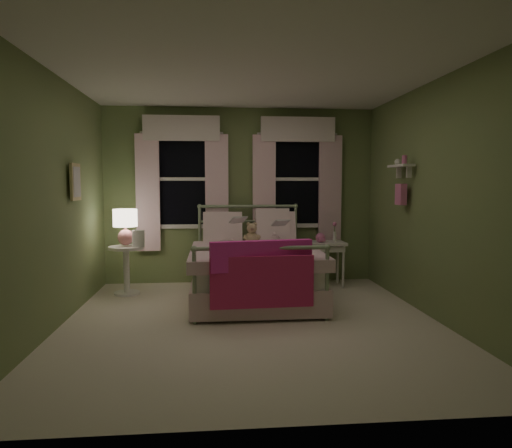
{
  "coord_description": "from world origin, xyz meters",
  "views": [
    {
      "loc": [
        -0.39,
        -4.73,
        1.47
      ],
      "look_at": [
        0.11,
        0.67,
        1.0
      ],
      "focal_mm": 32.0,
      "sensor_mm": 36.0,
      "label": 1
    }
  ],
  "objects": [
    {
      "name": "book_left",
      "position": [
        -0.17,
        1.19,
        0.96
      ],
      "size": [
        0.22,
        0.15,
        0.26
      ],
      "primitive_type": "imported",
      "rotation": [
        1.22,
        0.0,
        0.19
      ],
      "color": "beige",
      "rests_on": "child_left"
    },
    {
      "name": "window_left",
      "position": [
        -0.85,
        2.03,
        1.62
      ],
      "size": [
        1.34,
        0.13,
        1.96
      ],
      "color": "black",
      "rests_on": "room_shell"
    },
    {
      "name": "framed_picture",
      "position": [
        -1.95,
        0.6,
        1.5
      ],
      "size": [
        0.03,
        0.32,
        0.42
      ],
      "color": "beige",
      "rests_on": "room_shell"
    },
    {
      "name": "bud_vase",
      "position": [
        1.34,
        1.7,
        0.79
      ],
      "size": [
        0.06,
        0.06,
        0.28
      ],
      "color": "white",
      "rests_on": "nightstand_right"
    },
    {
      "name": "bed",
      "position": [
        0.11,
        1.01,
        0.38
      ],
      "size": [
        1.58,
        2.04,
        1.18
      ],
      "color": "white",
      "rests_on": "ground"
    },
    {
      "name": "pink_throw",
      "position": [
        0.11,
        -0.0,
        0.61
      ],
      "size": [
        1.1,
        0.27,
        0.71
      ],
      "color": "#F12FA7",
      "rests_on": "bed"
    },
    {
      "name": "nightstand_right",
      "position": [
        1.22,
        1.65,
        0.55
      ],
      "size": [
        0.5,
        0.4,
        0.64
      ],
      "color": "white",
      "rests_on": "ground"
    },
    {
      "name": "teddy_bear",
      "position": [
        0.11,
        1.29,
        0.79
      ],
      "size": [
        0.23,
        0.19,
        0.31
      ],
      "color": "tan",
      "rests_on": "bed"
    },
    {
      "name": "window_right",
      "position": [
        0.85,
        2.03,
        1.62
      ],
      "size": [
        1.34,
        0.13,
        1.96
      ],
      "color": "black",
      "rests_on": "room_shell"
    },
    {
      "name": "table_lamp",
      "position": [
        -1.57,
        1.43,
        0.95
      ],
      "size": [
        0.32,
        0.32,
        0.48
      ],
      "color": "#D98083",
      "rests_on": "nightstand_left"
    },
    {
      "name": "pink_toy",
      "position": [
        1.12,
        1.64,
        0.71
      ],
      "size": [
        0.14,
        0.19,
        0.14
      ],
      "color": "pink",
      "rests_on": "nightstand_right"
    },
    {
      "name": "nightstand_left",
      "position": [
        -1.57,
        1.43,
        0.42
      ],
      "size": [
        0.46,
        0.46,
        0.65
      ],
      "color": "white",
      "rests_on": "ground"
    },
    {
      "name": "book_right",
      "position": [
        0.39,
        1.19,
        0.92
      ],
      "size": [
        0.21,
        0.14,
        0.26
      ],
      "primitive_type": "imported",
      "rotation": [
        1.22,
        0.0,
        0.14
      ],
      "color": "beige",
      "rests_on": "child_right"
    },
    {
      "name": "book_nightstand",
      "position": [
        -1.47,
        1.35,
        0.66
      ],
      "size": [
        0.2,
        0.25,
        0.02
      ],
      "primitive_type": "imported",
      "rotation": [
        0.0,
        0.0,
        -0.17
      ],
      "color": "beige",
      "rests_on": "nightstand_left"
    },
    {
      "name": "room_shell",
      "position": [
        0.0,
        0.0,
        1.3
      ],
      "size": [
        4.2,
        4.2,
        4.2
      ],
      "color": "silver",
      "rests_on": "ground"
    },
    {
      "name": "child_left",
      "position": [
        -0.17,
        1.44,
        0.92
      ],
      "size": [
        0.3,
        0.26,
        0.7
      ],
      "primitive_type": "imported",
      "rotation": [
        0.0,
        0.0,
        3.57
      ],
      "color": "#F7D1DD",
      "rests_on": "bed"
    },
    {
      "name": "child_right",
      "position": [
        0.39,
        1.44,
        0.9
      ],
      "size": [
        0.33,
        0.27,
        0.66
      ],
      "primitive_type": "imported",
      "rotation": [
        0.0,
        0.0,
        3.21
      ],
      "color": "#F7D1DD",
      "rests_on": "bed"
    },
    {
      "name": "wall_shelf",
      "position": [
        1.9,
        0.7,
        1.52
      ],
      "size": [
        0.15,
        0.5,
        0.6
      ],
      "color": "white",
      "rests_on": "room_shell"
    }
  ]
}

